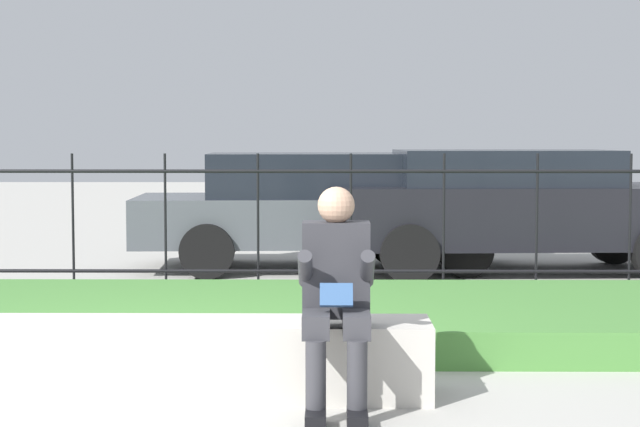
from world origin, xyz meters
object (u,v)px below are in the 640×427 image
car_parked_right (516,207)px  stone_bench (163,363)px  person_seated_reader (336,289)px  car_parked_center (329,208)px

car_parked_right → stone_bench: bearing=-120.8°
stone_bench → car_parked_right: car_parked_right is taller
person_seated_reader → stone_bench: bearing=163.7°
person_seated_reader → car_parked_right: 6.46m
stone_bench → car_parked_center: bearing=81.1°
car_parked_center → car_parked_right: car_parked_right is taller
stone_bench → car_parked_right: size_ratio=0.72×
car_parked_center → stone_bench: bearing=-101.6°
stone_bench → car_parked_center: size_ratio=0.68×
stone_bench → car_parked_center: car_parked_center is taller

